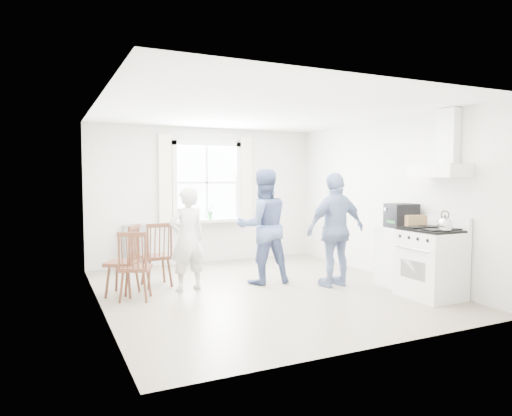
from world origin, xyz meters
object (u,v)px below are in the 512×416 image
(stereo_stack, at_px, (401,216))
(windsor_chair_a, at_px, (158,248))
(windsor_chair_c, at_px, (130,252))
(person_left, at_px, (187,239))
(person_right, at_px, (336,230))
(windsor_chair_b, at_px, (133,259))
(gas_stove, at_px, (431,263))
(low_cabinet, at_px, (399,257))
(person_mid, at_px, (263,226))

(stereo_stack, relative_size, windsor_chair_a, 0.46)
(stereo_stack, bearing_deg, windsor_chair_c, 162.11)
(person_left, distance_m, person_right, 2.22)
(windsor_chair_b, bearing_deg, gas_stove, -22.12)
(stereo_stack, bearing_deg, gas_stove, -95.73)
(windsor_chair_c, height_order, person_right, person_right)
(stereo_stack, bearing_deg, low_cabinet, 85.11)
(windsor_chair_b, bearing_deg, person_right, -7.98)
(gas_stove, height_order, windsor_chair_b, gas_stove)
(windsor_chair_a, distance_m, windsor_chair_b, 0.81)
(person_mid, relative_size, person_right, 1.03)
(gas_stove, distance_m, person_left, 3.43)
(stereo_stack, xyz_separation_m, windsor_chair_b, (-3.80, 0.86, -0.50))
(low_cabinet, bearing_deg, windsor_chair_a, 156.18)
(person_left, height_order, person_mid, person_mid)
(low_cabinet, height_order, windsor_chair_a, windsor_chair_a)
(person_mid, distance_m, person_right, 1.12)
(person_left, bearing_deg, gas_stove, 139.40)
(windsor_chair_a, bearing_deg, person_mid, -14.66)
(windsor_chair_c, height_order, person_mid, person_mid)
(windsor_chair_c, bearing_deg, person_mid, -3.41)
(low_cabinet, xyz_separation_m, windsor_chair_c, (-3.79, 1.18, 0.16))
(windsor_chair_b, xyz_separation_m, person_right, (2.93, -0.41, 0.28))
(low_cabinet, height_order, stereo_stack, stereo_stack)
(person_mid, bearing_deg, stereo_stack, 153.97)
(low_cabinet, xyz_separation_m, person_left, (-2.97, 1.11, 0.31))
(windsor_chair_c, bearing_deg, windsor_chair_a, 31.27)
(stereo_stack, height_order, person_left, person_left)
(windsor_chair_b, relative_size, windsor_chair_c, 0.95)
(windsor_chair_a, bearing_deg, low_cabinet, -23.82)
(low_cabinet, relative_size, person_left, 0.60)
(gas_stove, height_order, person_mid, person_mid)
(person_left, bearing_deg, windsor_chair_a, -54.72)
(windsor_chair_a, relative_size, windsor_chair_c, 0.98)
(low_cabinet, distance_m, stereo_stack, 0.63)
(windsor_chair_b, height_order, windsor_chair_c, windsor_chair_c)
(person_mid, bearing_deg, person_left, 3.58)
(low_cabinet, distance_m, person_mid, 2.11)
(windsor_chair_c, distance_m, person_left, 0.83)
(windsor_chair_b, bearing_deg, windsor_chair_a, 53.36)
(person_right, bearing_deg, stereo_stack, 149.83)
(windsor_chair_c, xyz_separation_m, person_mid, (2.01, -0.12, 0.28))
(low_cabinet, bearing_deg, windsor_chair_b, 167.87)
(windsor_chair_a, relative_size, person_left, 0.65)
(stereo_stack, distance_m, person_left, 3.20)
(low_cabinet, height_order, person_mid, person_mid)
(person_left, bearing_deg, person_mid, 169.02)
(gas_stove, distance_m, low_cabinet, 0.70)
(low_cabinet, bearing_deg, gas_stove, -95.68)
(person_left, bearing_deg, windsor_chair_b, 10.77)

